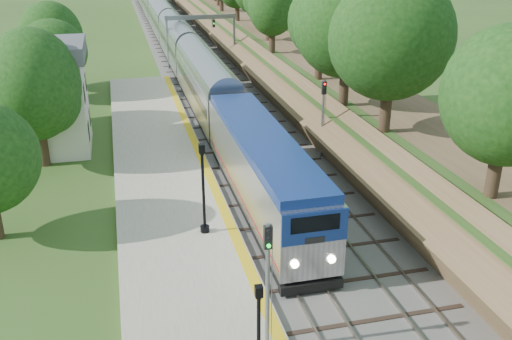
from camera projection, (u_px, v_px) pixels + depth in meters
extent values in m
cube|color=#4C4944|center=(193.00, 59.00, 73.21)|extent=(9.50, 170.00, 0.12)
cube|color=gray|center=(171.00, 59.00, 72.55)|extent=(0.08, 170.00, 0.16)
cube|color=gray|center=(183.00, 58.00, 72.87)|extent=(0.08, 170.00, 0.16)
cube|color=gray|center=(202.00, 57.00, 73.44)|extent=(0.08, 170.00, 0.16)
cube|color=gray|center=(213.00, 57.00, 73.76)|extent=(0.08, 170.00, 0.16)
cube|color=gray|center=(175.00, 219.00, 32.18)|extent=(6.40, 68.00, 0.38)
cube|color=gold|center=(224.00, 211.00, 32.73)|extent=(0.55, 68.00, 0.01)
cube|color=brown|center=(264.00, 44.00, 74.75)|extent=(9.00, 170.00, 3.00)
cube|color=brown|center=(235.00, 47.00, 73.97)|extent=(4.47, 170.00, 4.54)
cylinder|color=#332316|center=(487.00, 167.00, 28.57)|extent=(0.60, 0.60, 2.62)
sphere|color=#12370F|center=(499.00, 98.00, 27.19)|extent=(5.70, 5.70, 5.70)
cylinder|color=#332316|center=(253.00, 23.00, 73.33)|extent=(0.60, 0.60, 2.62)
cube|color=silver|center=(30.00, 107.00, 41.52)|extent=(8.00, 6.00, 6.80)
cube|color=#54565C|center=(21.00, 52.00, 39.97)|extent=(8.60, 6.60, 1.20)
cube|color=black|center=(89.00, 131.00, 41.41)|extent=(0.05, 1.10, 1.30)
cube|color=black|center=(90.00, 117.00, 44.64)|extent=(0.05, 1.10, 1.30)
cube|color=black|center=(84.00, 94.00, 40.33)|extent=(0.05, 1.10, 1.30)
cube|color=black|center=(86.00, 82.00, 43.55)|extent=(0.05, 1.10, 1.30)
cylinder|color=slate|center=(168.00, 43.00, 66.78)|extent=(0.24, 0.24, 6.20)
cylinder|color=slate|center=(234.00, 40.00, 68.55)|extent=(0.24, 0.24, 6.20)
cube|color=slate|center=(201.00, 17.00, 66.56)|extent=(8.40, 0.25, 0.50)
cube|color=black|center=(180.00, 25.00, 66.17)|extent=(0.30, 0.20, 0.90)
cube|color=black|center=(214.00, 23.00, 67.05)|extent=(0.30, 0.20, 0.90)
cylinder|color=#332316|center=(59.00, 151.00, 39.22)|extent=(0.60, 0.60, 2.45)
sphere|color=#12370F|center=(52.00, 105.00, 37.94)|extent=(5.32, 5.32, 5.32)
cylinder|color=#332316|center=(71.00, 92.00, 53.55)|extent=(0.60, 0.60, 2.45)
sphere|color=#12370F|center=(66.00, 57.00, 52.26)|extent=(5.32, 5.32, 5.32)
cube|color=black|center=(262.00, 200.00, 33.57)|extent=(2.77, 17.35, 0.60)
cube|color=#B7BAC1|center=(262.00, 169.00, 32.79)|extent=(3.01, 18.07, 3.41)
cube|color=navy|center=(262.00, 137.00, 32.05)|extent=(2.89, 17.35, 0.44)
cube|color=navy|center=(315.00, 227.00, 24.31)|extent=(2.98, 0.10, 1.51)
cube|color=black|center=(315.00, 224.00, 24.19)|extent=(2.21, 0.06, 0.75)
cube|color=maroon|center=(262.00, 187.00, 33.24)|extent=(3.03, 17.71, 0.10)
cube|color=#B7BAC1|center=(207.00, 90.00, 50.54)|extent=(3.01, 20.08, 3.92)
cube|color=#B7BAC1|center=(179.00, 47.00, 69.06)|extent=(3.01, 20.08, 3.92)
cube|color=#B7BAC1|center=(163.00, 23.00, 87.57)|extent=(3.01, 20.08, 3.92)
cube|color=#B7BAC1|center=(153.00, 7.00, 106.08)|extent=(3.01, 20.08, 3.92)
cube|color=black|center=(259.00, 291.00, 18.52)|extent=(0.28, 0.28, 0.38)
cube|color=silver|center=(259.00, 291.00, 18.52)|extent=(0.20, 0.20, 0.28)
cylinder|color=black|center=(205.00, 229.00, 30.41)|extent=(0.49, 0.49, 0.34)
cylinder|color=black|center=(203.00, 192.00, 29.56)|extent=(0.16, 0.16, 4.36)
cube|color=black|center=(202.00, 148.00, 28.63)|extent=(0.33, 0.33, 0.45)
cube|color=silver|center=(202.00, 148.00, 28.63)|extent=(0.24, 0.24, 0.34)
cylinder|color=slate|center=(268.00, 287.00, 21.16)|extent=(0.16, 0.16, 5.29)
cube|color=black|center=(268.00, 237.00, 20.35)|extent=(0.31, 0.20, 0.91)
cylinder|color=#0CE526|center=(269.00, 239.00, 20.24)|extent=(0.15, 0.05, 0.15)
cylinder|color=slate|center=(323.00, 119.00, 40.21)|extent=(0.16, 0.16, 5.66)
cube|color=black|center=(324.00, 88.00, 39.33)|extent=(0.31, 0.20, 0.91)
cylinder|color=#FF0C0C|center=(325.00, 88.00, 39.22)|extent=(0.15, 0.05, 0.15)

